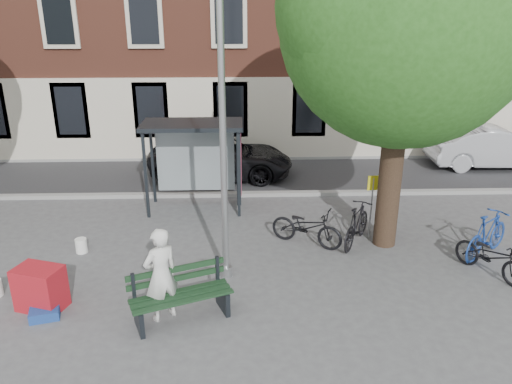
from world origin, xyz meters
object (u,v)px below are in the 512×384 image
at_px(bus_shelter, 207,146).
at_px(notice_sign, 372,195).
at_px(bench, 181,297).
at_px(car_silver, 493,147).
at_px(car_dark, 221,157).
at_px(bike_b, 487,235).
at_px(bike_d, 357,224).
at_px(bike_a, 307,227).
at_px(painter, 161,275).
at_px(bike_c, 491,256).
at_px(red_stand, 40,288).
at_px(lamppost, 223,157).

bearing_deg(bus_shelter, notice_sign, -27.20).
height_order(bench, car_silver, car_silver).
relative_size(car_dark, notice_sign, 2.93).
distance_m(bike_b, bike_d, 3.07).
bearing_deg(bike_a, bench, 167.13).
distance_m(bus_shelter, painter, 5.77).
height_order(bus_shelter, bike_b, bus_shelter).
bearing_deg(bike_a, bike_b, -70.53).
bearing_deg(bike_c, red_stand, 155.07).
relative_size(bike_c, notice_sign, 1.06).
bearing_deg(red_stand, bike_d, 20.90).
relative_size(bench, bike_b, 1.07).
distance_m(bus_shelter, bike_c, 7.94).
distance_m(bike_b, bike_c, 0.96).
bearing_deg(notice_sign, lamppost, -158.97).
distance_m(bench, red_stand, 2.87).
bearing_deg(bench, bike_a, 25.66).
distance_m(bench, notice_sign, 5.76).
bearing_deg(lamppost, bus_shelter, 98.43).
bearing_deg(notice_sign, car_silver, 38.05).
bearing_deg(bike_d, bike_c, 178.38).
xyz_separation_m(lamppost, painter, (-1.18, -1.55, -1.83)).
xyz_separation_m(bench, car_silver, (10.60, 9.33, 0.31)).
bearing_deg(bike_b, car_dark, 8.30).
height_order(bike_b, car_dark, car_dark).
bearing_deg(car_silver, notice_sign, 135.37).
relative_size(car_silver, notice_sign, 2.76).
bearing_deg(bike_a, bike_d, -60.17).
relative_size(painter, car_dark, 0.38).
relative_size(painter, notice_sign, 1.12).
distance_m(bench, bike_c, 6.91).
bearing_deg(bench, bus_shelter, 65.94).
bearing_deg(bike_a, painter, 163.52).
distance_m(lamppost, notice_sign, 4.45).
bearing_deg(bike_b, notice_sign, 27.64).
distance_m(bus_shelter, bike_d, 4.87).
height_order(bus_shelter, car_dark, bus_shelter).
bearing_deg(car_silver, bench, 132.71).
bearing_deg(bike_d, painter, 65.02).
bearing_deg(bike_b, bench, 70.09).
relative_size(lamppost, painter, 3.21).
height_order(lamppost, car_dark, lamppost).
relative_size(bike_c, car_dark, 0.36).
xyz_separation_m(lamppost, bus_shelter, (-0.61, 4.11, -0.87)).
height_order(car_dark, red_stand, car_dark).
bearing_deg(lamppost, car_dark, 92.64).
relative_size(bench, bike_a, 1.07).
height_order(bike_d, notice_sign, notice_sign).
bearing_deg(bus_shelter, lamppost, -81.57).
distance_m(painter, bike_c, 7.26).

